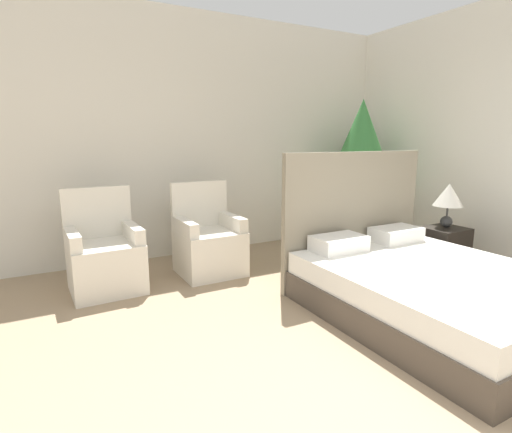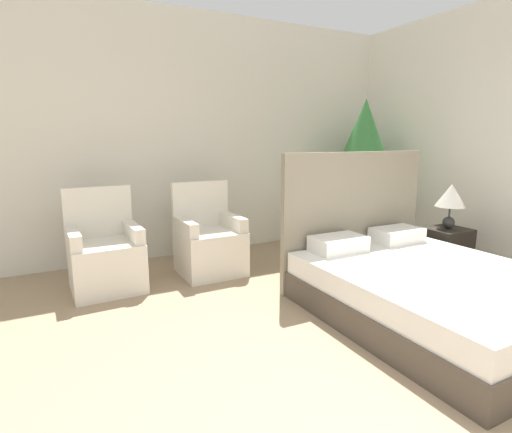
# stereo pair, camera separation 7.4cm
# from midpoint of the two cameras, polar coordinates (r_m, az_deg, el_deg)

# --- Properties ---
(wall_back) EXTENTS (10.00, 0.06, 2.90)m
(wall_back) POSITION_cam_midpoint_polar(r_m,az_deg,el_deg) (4.97, -11.25, 11.15)
(wall_back) COLOR silver
(wall_back) RESTS_ON ground_plane
(bed) EXTENTS (1.65, 2.00, 1.30)m
(bed) POSITION_cam_midpoint_polar(r_m,az_deg,el_deg) (3.58, 22.54, -8.93)
(bed) COLOR #4C4238
(bed) RESTS_ON ground_plane
(armchair_near_window_left) EXTENTS (0.66, 0.64, 0.97)m
(armchair_near_window_left) POSITION_cam_midpoint_polar(r_m,az_deg,el_deg) (4.07, -21.23, -5.80)
(armchair_near_window_left) COLOR silver
(armchair_near_window_left) RESTS_ON ground_plane
(armchair_near_window_right) EXTENTS (0.64, 0.62, 0.97)m
(armchair_near_window_right) POSITION_cam_midpoint_polar(r_m,az_deg,el_deg) (4.31, -7.21, -4.18)
(armchair_near_window_right) COLOR silver
(armchair_near_window_right) RESTS_ON ground_plane
(potted_palm) EXTENTS (0.96, 0.96, 1.94)m
(potted_palm) POSITION_cam_midpoint_polar(r_m,az_deg,el_deg) (5.57, 14.42, 8.94)
(potted_palm) COLOR beige
(potted_palm) RESTS_ON ground_plane
(nightstand) EXTENTS (0.43, 0.38, 0.48)m
(nightstand) POSITION_cam_midpoint_polar(r_m,az_deg,el_deg) (4.81, 24.83, -4.25)
(nightstand) COLOR black
(nightstand) RESTS_ON ground_plane
(table_lamp) EXTENTS (0.31, 0.31, 0.48)m
(table_lamp) POSITION_cam_midpoint_polar(r_m,az_deg,el_deg) (4.72, 25.41, 2.54)
(table_lamp) COLOR #333333
(table_lamp) RESTS_ON nightstand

